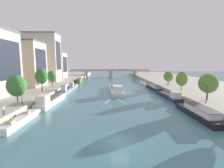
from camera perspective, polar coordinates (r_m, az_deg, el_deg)
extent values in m
plane|color=#42757F|center=(23.74, 2.80, -19.93)|extent=(400.00, 400.00, 0.00)
cube|color=#B7AD9E|center=(84.58, -26.18, -0.12)|extent=(36.00, 170.00, 1.88)
cube|color=#B7AD9E|center=(85.93, 25.60, 0.02)|extent=(36.00, 170.00, 1.88)
cube|color=silver|center=(62.37, 1.37, -2.15)|extent=(4.89, 22.85, 1.10)
cube|color=silver|center=(73.90, 0.70, -0.56)|extent=(4.05, 1.35, 0.91)
cube|color=silver|center=(62.27, 1.37, -1.62)|extent=(4.98, 22.85, 0.06)
cube|color=white|center=(54.49, 1.98, -1.74)|extent=(3.30, 4.64, 2.18)
cube|color=black|center=(56.69, 1.79, -1.04)|extent=(2.54, 0.10, 0.61)
cube|color=brown|center=(64.48, 1.22, -1.12)|extent=(3.64, 11.91, 0.36)
cylinder|color=#232328|center=(55.53, 2.55, -2.13)|extent=(0.07, 0.07, 1.10)
cube|color=silver|center=(47.22, 2.99, -5.93)|extent=(2.17, 5.83, 0.03)
cube|color=silver|center=(47.00, -1.40, -5.99)|extent=(1.83, 5.90, 0.03)
cube|color=silver|center=(34.07, -29.67, -11.24)|extent=(2.11, 10.50, 1.14)
cube|color=silver|center=(38.74, -25.58, -8.62)|extent=(1.81, 1.28, 0.94)
cube|color=silver|center=(33.89, -29.74, -10.27)|extent=(2.15, 10.50, 0.06)
cube|color=tan|center=(35.75, -27.92, -8.88)|extent=(0.96, 0.92, 0.40)
cube|color=tan|center=(31.44, -32.45, -11.28)|extent=(1.06, 1.12, 0.48)
cylinder|color=#232328|center=(31.03, -32.26, -10.91)|extent=(0.07, 0.07, 1.10)
cube|color=silver|center=(47.36, -20.53, -5.61)|extent=(3.36, 15.99, 1.24)
cube|color=silver|center=(55.00, -17.46, -3.58)|extent=(2.80, 1.33, 0.99)
cube|color=silver|center=(47.22, -20.56, -4.83)|extent=(3.42, 15.99, 0.06)
cube|color=beige|center=(42.12, -23.24, -4.98)|extent=(2.27, 3.24, 2.00)
cube|color=black|center=(43.50, -22.42, -4.16)|extent=(1.75, 0.08, 0.56)
cube|color=brown|center=(48.63, -19.91, -4.20)|extent=(2.50, 8.34, 0.36)
cylinder|color=#232328|center=(42.61, -22.33, -5.41)|extent=(0.07, 0.07, 1.10)
cube|color=gray|center=(61.34, -15.69, -2.54)|extent=(2.37, 9.40, 1.19)
cube|color=gray|center=(66.07, -14.45, -1.70)|extent=(1.95, 1.32, 0.96)
cube|color=gray|center=(61.23, -15.71, -1.97)|extent=(2.41, 9.40, 0.06)
cube|color=#9EBCD6|center=(58.07, -16.64, -1.38)|extent=(1.58, 1.92, 2.20)
cube|color=black|center=(58.91, -16.38, -0.92)|extent=(1.20, 0.08, 0.62)
cube|color=brown|center=(62.08, -15.47, -1.64)|extent=(1.75, 4.91, 0.36)
cylinder|color=#232328|center=(58.42, -16.23, -1.86)|extent=(0.07, 0.07, 1.10)
cube|color=gray|center=(73.06, -13.45, -0.96)|extent=(2.18, 11.52, 1.06)
cube|color=gray|center=(78.98, -12.56, -0.24)|extent=(1.98, 1.24, 0.89)
cube|color=gray|center=(72.99, -13.46, -0.52)|extent=(2.22, 11.52, 0.06)
cube|color=#9EBCD6|center=(69.08, -14.13, -0.23)|extent=(1.58, 2.31, 1.75)
cube|color=black|center=(70.17, -13.94, 0.11)|extent=(1.24, 0.04, 0.49)
cube|color=brown|center=(74.08, -13.29, -0.24)|extent=(1.67, 6.00, 0.36)
cylinder|color=#232328|center=(69.50, -13.79, -0.44)|extent=(0.07, 0.07, 1.10)
cube|color=#235633|center=(89.27, -11.40, 0.60)|extent=(2.53, 13.39, 1.08)
cube|color=#235633|center=(96.14, -10.64, 1.16)|extent=(2.32, 1.25, 0.91)
cube|color=#235633|center=(89.20, -11.41, 0.96)|extent=(2.58, 13.39, 0.06)
cube|color=#9E5133|center=(88.47, -11.50, 1.41)|extent=(2.06, 8.57, 1.47)
cube|color=#4C4C51|center=(88.39, -11.52, 1.91)|extent=(2.21, 8.83, 0.08)
cylinder|color=#232328|center=(85.16, -11.67, 1.05)|extent=(0.07, 0.07, 1.10)
cube|color=#1E284C|center=(103.71, -9.93, 1.52)|extent=(2.02, 9.47, 0.93)
cube|color=#1E284C|center=(108.70, -9.54, 1.85)|extent=(1.91, 1.21, 0.83)
cube|color=#1E284C|center=(103.66, -9.94, 1.80)|extent=(2.06, 9.47, 0.06)
cube|color=beige|center=(105.69, -9.78, 2.03)|extent=(1.00, 0.90, 0.40)
cube|color=beige|center=(101.03, -10.17, 1.80)|extent=(1.11, 1.10, 0.48)
cylinder|color=#232328|center=(100.76, -10.02, 1.97)|extent=(0.07, 0.07, 1.10)
cube|color=black|center=(37.67, 28.19, -9.49)|extent=(3.09, 13.89, 1.04)
cube|color=black|center=(43.84, 23.43, -6.77)|extent=(2.79, 1.25, 0.88)
cube|color=black|center=(37.52, 28.24, -8.69)|extent=(3.14, 13.89, 0.06)
cube|color=white|center=(36.80, 28.84, -8.08)|extent=(2.50, 8.90, 1.13)
cube|color=#4C4C51|center=(36.65, 28.90, -7.16)|extent=(2.68, 9.16, 0.08)
cylinder|color=#232328|center=(34.24, 32.46, -9.46)|extent=(0.07, 0.07, 1.10)
cube|color=#1E284C|center=(54.06, 19.33, -4.16)|extent=(3.28, 14.41, 0.90)
cube|color=#1E284C|center=(60.93, 16.66, -2.70)|extent=(2.74, 1.28, 0.81)
cube|color=#1E284C|center=(53.97, 19.35, -3.66)|extent=(3.34, 14.41, 0.06)
cube|color=beige|center=(49.41, 21.53, -3.64)|extent=(2.22, 2.93, 1.83)
cube|color=black|center=(50.66, 20.87, -3.03)|extent=(1.71, 0.08, 0.51)
cube|color=brown|center=(55.23, 18.80, -3.17)|extent=(2.45, 7.51, 0.36)
cylinder|color=#232328|center=(50.17, 21.69, -3.91)|extent=(0.07, 0.07, 1.10)
cube|color=black|center=(68.99, 14.60, -1.51)|extent=(2.90, 14.51, 0.99)
cube|color=black|center=(76.17, 12.93, -0.56)|extent=(2.46, 1.27, 0.86)
cube|color=black|center=(68.92, 14.62, -1.08)|extent=(2.95, 14.51, 0.06)
cube|color=#9EBCD6|center=(68.15, 14.81, -0.68)|extent=(2.32, 9.30, 1.12)
cube|color=#4C4C51|center=(68.07, 14.83, -0.18)|extent=(2.48, 9.58, 0.08)
cylinder|color=#232328|center=(64.87, 16.08, -1.13)|extent=(0.07, 0.07, 1.10)
cube|color=silver|center=(84.21, 11.55, 0.15)|extent=(2.99, 14.37, 0.97)
cube|color=silver|center=(91.44, 10.41, 0.81)|extent=(2.55, 1.27, 0.85)
cube|color=silver|center=(84.15, 11.56, 0.50)|extent=(3.04, 14.37, 0.06)
cube|color=#9E5133|center=(87.16, 11.06, 0.90)|extent=(1.35, 0.93, 0.40)
cube|color=#9E5133|center=(80.27, 12.26, 0.35)|extent=(1.48, 1.13, 0.48)
cylinder|color=#232328|center=(80.06, 12.59, 0.55)|extent=(0.07, 0.07, 1.10)
cylinder|color=brown|center=(43.20, -30.47, -3.99)|extent=(0.29, 0.29, 2.50)
ellipsoid|color=#387533|center=(42.81, -30.70, -0.55)|extent=(4.27, 4.27, 4.96)
cylinder|color=brown|center=(55.93, -23.55, -0.66)|extent=(0.35, 0.35, 3.55)
ellipsoid|color=#387533|center=(55.61, -23.71, 2.55)|extent=(3.85, 3.85, 4.97)
cylinder|color=brown|center=(66.53, -20.46, 0.42)|extent=(0.28, 0.28, 2.93)
ellipsoid|color=#387533|center=(66.29, -20.56, 2.61)|extent=(3.28, 3.28, 3.99)
cylinder|color=brown|center=(46.21, 30.70, -3.15)|extent=(0.31, 0.31, 2.77)
ellipsoid|color=#568438|center=(45.84, 30.92, 0.17)|extent=(4.46, 4.46, 4.78)
cylinder|color=brown|center=(58.73, 23.35, -0.81)|extent=(0.24, 0.24, 2.49)
ellipsoid|color=#568438|center=(58.44, 23.48, 1.68)|extent=(3.76, 3.76, 4.79)
cylinder|color=brown|center=(70.46, 19.27, 0.62)|extent=(0.37, 0.37, 2.40)
ellipsoid|color=#568438|center=(70.23, 19.35, 2.55)|extent=(3.82, 3.82, 4.26)
cylinder|color=black|center=(40.58, -29.39, -3.54)|extent=(0.11, 0.11, 3.97)
sphere|color=#EAE5C6|center=(40.27, -29.58, -0.57)|extent=(0.28, 0.28, 0.28)
cylinder|color=black|center=(40.95, -29.22, -6.13)|extent=(0.22, 0.22, 0.20)
cylinder|color=black|center=(42.19, 30.52, -2.96)|extent=(0.11, 0.11, 4.36)
sphere|color=#EAE5C6|center=(41.87, 30.72, 0.17)|extent=(0.28, 0.28, 0.28)
cylinder|color=black|center=(42.57, 30.33, -5.72)|extent=(0.22, 0.22, 0.20)
cube|color=#232833|center=(53.11, -32.33, 7.13)|extent=(0.04, 9.91, 10.71)
cube|color=beige|center=(71.17, -28.65, 6.04)|extent=(13.13, 11.87, 16.87)
cube|color=#4C515B|center=(71.63, -29.10, 12.99)|extent=(13.53, 12.23, 0.50)
cube|color=#232833|center=(68.40, -23.76, 7.01)|extent=(0.04, 9.50, 10.12)
cube|color=beige|center=(87.75, -23.29, 8.42)|extent=(15.53, 9.51, 22.95)
cube|color=slate|center=(88.86, -23.69, 15.99)|extent=(15.99, 9.79, 0.50)
cube|color=#232833|center=(85.21, -18.41, 9.46)|extent=(0.04, 7.61, 13.77)
cube|color=#BCB2A8|center=(104.04, -19.60, 6.15)|extent=(12.43, 11.31, 15.03)
cube|color=slate|center=(104.22, -19.79, 10.42)|extent=(12.80, 11.65, 0.50)
cube|color=#232833|center=(102.25, -16.28, 6.69)|extent=(0.04, 9.05, 9.02)
cube|color=#ADA899|center=(128.16, -0.54, 4.74)|extent=(62.45, 4.40, 0.60)
cube|color=#ADA899|center=(126.13, -0.53, 5.04)|extent=(62.45, 0.30, 0.90)
cube|color=#ADA899|center=(130.13, -0.55, 5.11)|extent=(62.45, 0.30, 0.90)
cube|color=#ADA899|center=(129.51, -9.09, 3.52)|extent=(2.80, 3.60, 4.64)
cube|color=#ADA899|center=(128.31, -0.54, 3.57)|extent=(2.80, 3.60, 4.64)
cube|color=#ADA899|center=(129.97, 7.98, 3.55)|extent=(2.80, 3.60, 4.64)
cylinder|color=#473D33|center=(34.65, -34.18, -8.27)|extent=(0.13, 0.13, 0.84)
cylinder|color=#473D33|center=(34.71, -33.87, -8.22)|extent=(0.13, 0.13, 0.84)
cube|color=white|center=(34.52, -34.11, -7.12)|extent=(0.36, 0.39, 0.56)
sphere|color=tan|center=(34.43, -34.16, -6.47)|extent=(0.21, 0.21, 0.21)
cylinder|color=white|center=(34.45, -34.45, -7.17)|extent=(0.09, 0.09, 0.54)
cylinder|color=white|center=(34.59, -33.77, -7.07)|extent=(0.09, 0.09, 0.54)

